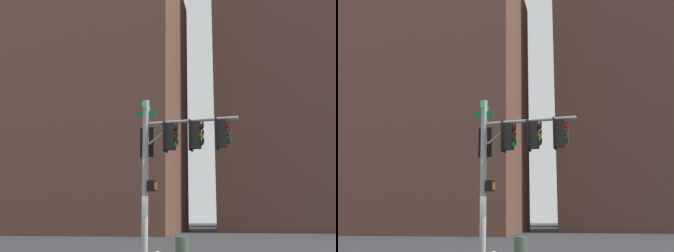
% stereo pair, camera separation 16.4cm
% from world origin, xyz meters
% --- Properties ---
extents(signal_pole_assembly, '(3.93, 1.27, 6.21)m').
position_xyz_m(signal_pole_assembly, '(-0.50, 0.02, 4.17)').
color(signal_pole_assembly, gray).
rests_on(signal_pole_assembly, ground_plane).
extents(litter_bin, '(0.56, 0.56, 0.95)m').
position_xyz_m(litter_bin, '(-0.56, -2.55, 0.47)').
color(litter_bin, '#384738').
rests_on(litter_bin, ground_plane).
extents(building_brick_nearside, '(25.84, 15.96, 42.50)m').
position_xyz_m(building_brick_nearside, '(-13.23, -40.50, 21.25)').
color(building_brick_nearside, '#4C3328').
rests_on(building_brick_nearside, ground_plane).
extents(building_brick_midblock, '(18.68, 17.09, 30.67)m').
position_xyz_m(building_brick_midblock, '(12.99, -30.58, 15.34)').
color(building_brick_midblock, brown).
rests_on(building_brick_midblock, ground_plane).
extents(building_brick_farside, '(22.55, 14.42, 50.16)m').
position_xyz_m(building_brick_farside, '(-10.30, -63.47, 25.08)').
color(building_brick_farside, '#4C3328').
rests_on(building_brick_farside, ground_plane).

